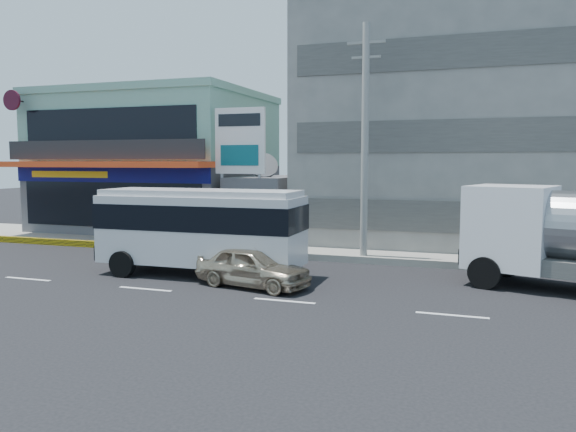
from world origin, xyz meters
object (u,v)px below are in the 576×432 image
at_px(satellite_dish, 263,175).
at_px(billboard, 240,149).
at_px(sedan, 253,267).
at_px(utility_pole_near, 365,141).
at_px(shop_building, 159,166).
at_px(concrete_building, 470,109).
at_px(motorcycle_rider, 153,237).
at_px(minibus, 201,225).

bearing_deg(satellite_dish, billboard, -105.52).
distance_m(billboard, sedan, 9.58).
bearing_deg(utility_pole_near, shop_building, 154.94).
height_order(satellite_dish, utility_pole_near, utility_pole_near).
height_order(satellite_dish, sedan, satellite_dish).
bearing_deg(sedan, billboard, 38.71).
bearing_deg(sedan, utility_pole_near, -12.09).
xyz_separation_m(concrete_building, sedan, (-6.67, -13.50, -6.30)).
bearing_deg(sedan, shop_building, 54.60).
height_order(billboard, motorcycle_rider, billboard).
relative_size(sedan, motorcycle_rider, 1.89).
relative_size(concrete_building, minibus, 2.05).
height_order(shop_building, utility_pole_near, utility_pole_near).
distance_m(satellite_dish, billboard, 2.31).
xyz_separation_m(minibus, motorcycle_rider, (-4.73, 4.12, -1.22)).
distance_m(billboard, minibus, 7.28).
bearing_deg(satellite_dish, minibus, -85.02).
bearing_deg(shop_building, minibus, -52.25).
xyz_separation_m(billboard, utility_pole_near, (6.50, -1.80, 0.22)).
height_order(concrete_building, utility_pole_near, concrete_building).
xyz_separation_m(billboard, sedan, (3.83, -7.70, -4.23)).
bearing_deg(billboard, shop_building, 147.68).
distance_m(shop_building, sedan, 17.15).
height_order(concrete_building, satellite_dish, concrete_building).
relative_size(shop_building, minibus, 1.59).
bearing_deg(billboard, satellite_dish, 74.48).
bearing_deg(motorcycle_rider, billboard, 34.44).
relative_size(satellite_dish, sedan, 0.36).
distance_m(satellite_dish, utility_pole_near, 7.17).
height_order(shop_building, billboard, shop_building).
relative_size(utility_pole_near, motorcycle_rider, 4.60).
height_order(shop_building, sedan, shop_building).
distance_m(minibus, motorcycle_rider, 6.39).
height_order(minibus, motorcycle_rider, minibus).
distance_m(billboard, utility_pole_near, 6.75).
xyz_separation_m(billboard, minibus, (1.23, -6.52, -2.99)).
bearing_deg(billboard, sedan, -63.58).
height_order(shop_building, minibus, shop_building).
height_order(concrete_building, motorcycle_rider, concrete_building).
height_order(shop_building, concrete_building, concrete_building).
bearing_deg(shop_building, billboard, -32.32).
distance_m(shop_building, satellite_dish, 8.54).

